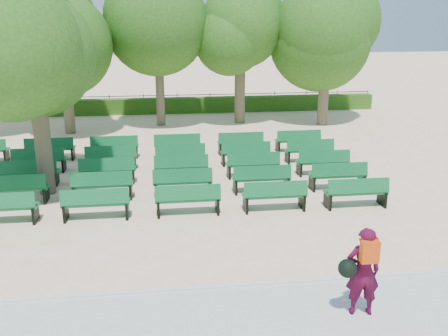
{
  "coord_description": "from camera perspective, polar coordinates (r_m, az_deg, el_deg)",
  "views": [
    {
      "loc": [
        0.01,
        -15.66,
        5.67
      ],
      "look_at": [
        1.88,
        -1.0,
        1.1
      ],
      "focal_mm": 40.0,
      "sensor_mm": 36.0,
      "label": 1
    }
  ],
  "objects": [
    {
      "name": "tree_line",
      "position": [
        26.28,
        -7.15,
        4.6
      ],
      "size": [
        21.8,
        6.8,
        7.04
      ],
      "primitive_type": null,
      "color": "#2C611A",
      "rests_on": "ground"
    },
    {
      "name": "curb",
      "position": [
        10.96,
        -6.48,
        -13.79
      ],
      "size": [
        30.0,
        0.12,
        0.1
      ],
      "primitive_type": "cube",
      "color": "silver",
      "rests_on": "ground"
    },
    {
      "name": "bench_array",
      "position": [
        17.87,
        -8.99,
        -1.2
      ],
      "size": [
        1.92,
        0.62,
        1.2
      ],
      "rotation": [
        0.0,
        0.0,
        0.02
      ],
      "color": "#116430",
      "rests_on": "ground"
    },
    {
      "name": "tree_among",
      "position": [
        16.64,
        -21.06,
        12.71
      ],
      "size": [
        4.94,
        4.94,
        6.94
      ],
      "color": "brown",
      "rests_on": "ground"
    },
    {
      "name": "ground",
      "position": [
        16.65,
        -6.88,
        -2.85
      ],
      "size": [
        120.0,
        120.0,
        0.0
      ],
      "primitive_type": "plane",
      "color": "beige"
    },
    {
      "name": "paving",
      "position": [
        10.0,
        -6.35,
        -17.27
      ],
      "size": [
        30.0,
        2.2,
        0.06
      ],
      "primitive_type": "cube",
      "color": "beige",
      "rests_on": "ground"
    },
    {
      "name": "person",
      "position": [
        10.05,
        15.5,
        -11.22
      ],
      "size": [
        0.87,
        0.54,
        1.81
      ],
      "rotation": [
        0.0,
        0.0,
        3.04
      ],
      "color": "#420924",
      "rests_on": "ground"
    },
    {
      "name": "fence",
      "position": [
        30.59,
        -7.21,
        6.37
      ],
      "size": [
        26.0,
        0.1,
        1.02
      ],
      "primitive_type": null,
      "color": "black",
      "rests_on": "ground"
    },
    {
      "name": "hedge",
      "position": [
        30.11,
        -7.24,
        7.07
      ],
      "size": [
        26.0,
        0.7,
        0.9
      ],
      "primitive_type": "cube",
      "color": "#2D5B17",
      "rests_on": "ground"
    }
  ]
}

